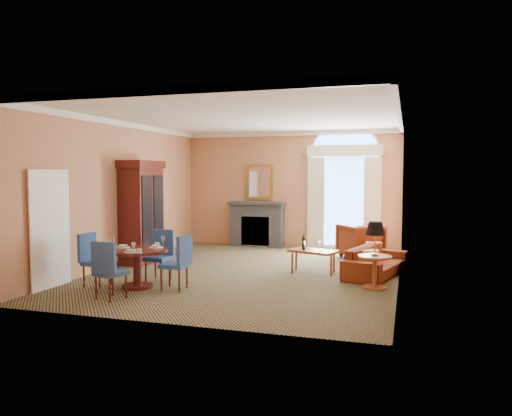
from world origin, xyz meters
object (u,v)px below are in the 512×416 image
(coffee_table, at_px, (313,252))
(side_table, at_px, (375,247))
(sofa, at_px, (376,261))
(armchair, at_px, (361,241))
(armoire, at_px, (141,213))
(dining_table, at_px, (137,259))

(coffee_table, bearing_deg, side_table, -20.42)
(sofa, distance_m, armchair, 2.08)
(side_table, bearing_deg, armoire, 167.98)
(armoire, distance_m, coffee_table, 4.07)
(armoire, relative_size, side_table, 1.99)
(armoire, relative_size, armchair, 2.56)
(armoire, height_order, coffee_table, armoire)
(armoire, bearing_deg, sofa, 0.57)
(armoire, distance_m, armchair, 5.26)
(armchair, height_order, coffee_table, armchair)
(dining_table, bearing_deg, sofa, 30.61)
(sofa, bearing_deg, armoire, 105.43)
(side_table, bearing_deg, sofa, 92.42)
(armchair, bearing_deg, side_table, 59.76)
(armchair, distance_m, coffee_table, 2.30)
(armoire, bearing_deg, coffee_table, -1.33)
(dining_table, relative_size, coffee_table, 1.05)
(dining_table, relative_size, sofa, 0.56)
(armoire, distance_m, sofa, 5.34)
(armoire, distance_m, dining_table, 2.71)
(sofa, relative_size, coffee_table, 1.85)
(sofa, distance_m, coffee_table, 1.28)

